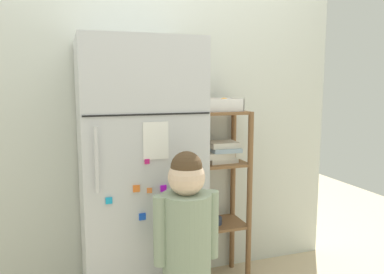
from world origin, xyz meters
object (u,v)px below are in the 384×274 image
(child_standing, at_px, (187,233))
(fruit_bin, at_px, (222,105))
(pantry_shelf_unit, at_px, (220,178))
(refrigerator, at_px, (139,178))

(child_standing, xyz_separation_m, fruit_bin, (0.44, 0.60, 0.58))
(child_standing, height_order, pantry_shelf_unit, pantry_shelf_unit)
(refrigerator, relative_size, fruit_bin, 6.33)
(refrigerator, height_order, child_standing, refrigerator)
(refrigerator, xyz_separation_m, child_standing, (0.14, -0.47, -0.17))
(child_standing, relative_size, pantry_shelf_unit, 0.88)
(refrigerator, relative_size, child_standing, 1.55)
(fruit_bin, bearing_deg, pantry_shelf_unit, 179.66)
(pantry_shelf_unit, relative_size, fruit_bin, 4.64)
(refrigerator, bearing_deg, pantry_shelf_unit, 13.36)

